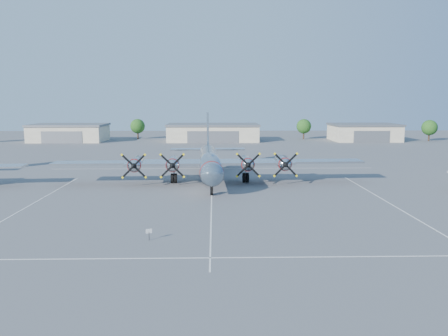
{
  "coord_description": "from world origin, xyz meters",
  "views": [
    {
      "loc": [
        0.34,
        -55.61,
        12.5
      ],
      "look_at": [
        1.72,
        4.81,
        3.2
      ],
      "focal_mm": 35.0,
      "sensor_mm": 36.0,
      "label": 1
    }
  ],
  "objects_px": {
    "hangar_west": "(69,133)",
    "tree_west": "(138,126)",
    "tree_far_east": "(429,128)",
    "tree_east": "(304,126)",
    "hangar_east": "(364,132)",
    "info_placard": "(149,232)",
    "main_bomber_b29": "(210,180)",
    "hangar_center": "(213,132)"
  },
  "relations": [
    {
      "from": "hangar_center",
      "to": "main_bomber_b29",
      "type": "bearing_deg",
      "value": -90.32
    },
    {
      "from": "tree_east",
      "to": "info_placard",
      "type": "bearing_deg",
      "value": -108.66
    },
    {
      "from": "hangar_east",
      "to": "tree_east",
      "type": "height_order",
      "value": "tree_east"
    },
    {
      "from": "hangar_east",
      "to": "main_bomber_b29",
      "type": "height_order",
      "value": "hangar_east"
    },
    {
      "from": "hangar_center",
      "to": "tree_far_east",
      "type": "distance_m",
      "value": 68.05
    },
    {
      "from": "hangar_west",
      "to": "info_placard",
      "type": "height_order",
      "value": "hangar_west"
    },
    {
      "from": "hangar_center",
      "to": "tree_far_east",
      "type": "xyz_separation_m",
      "value": [
        68.0,
        -1.96,
        1.51
      ]
    },
    {
      "from": "tree_far_east",
      "to": "hangar_west",
      "type": "bearing_deg",
      "value": 179.0
    },
    {
      "from": "info_placard",
      "to": "hangar_west",
      "type": "bearing_deg",
      "value": 89.07
    },
    {
      "from": "tree_far_east",
      "to": "tree_west",
      "type": "bearing_deg",
      "value": 173.86
    },
    {
      "from": "tree_west",
      "to": "hangar_center",
      "type": "bearing_deg",
      "value": -17.82
    },
    {
      "from": "tree_east",
      "to": "tree_far_east",
      "type": "bearing_deg",
      "value": -11.89
    },
    {
      "from": "hangar_east",
      "to": "tree_far_east",
      "type": "relative_size",
      "value": 3.1
    },
    {
      "from": "hangar_east",
      "to": "main_bomber_b29",
      "type": "xyz_separation_m",
      "value": [
        -48.38,
        -69.21,
        -2.71
      ]
    },
    {
      "from": "tree_west",
      "to": "info_placard",
      "type": "relative_size",
      "value": 6.25
    },
    {
      "from": "main_bomber_b29",
      "to": "info_placard",
      "type": "distance_m",
      "value": 30.58
    },
    {
      "from": "tree_east",
      "to": "main_bomber_b29",
      "type": "distance_m",
      "value": 81.26
    },
    {
      "from": "tree_east",
      "to": "info_placard",
      "type": "relative_size",
      "value": 6.25
    },
    {
      "from": "hangar_west",
      "to": "tree_west",
      "type": "xyz_separation_m",
      "value": [
        20.0,
        8.04,
        1.51
      ]
    },
    {
      "from": "hangar_west",
      "to": "main_bomber_b29",
      "type": "bearing_deg",
      "value": -57.19
    },
    {
      "from": "hangar_east",
      "to": "tree_east",
      "type": "xyz_separation_m",
      "value": [
        -18.0,
        6.04,
        1.51
      ]
    },
    {
      "from": "hangar_west",
      "to": "hangar_east",
      "type": "distance_m",
      "value": 93.0
    },
    {
      "from": "hangar_center",
      "to": "main_bomber_b29",
      "type": "xyz_separation_m",
      "value": [
        -0.38,
        -69.21,
        -2.71
      ]
    },
    {
      "from": "tree_far_east",
      "to": "tree_east",
      "type": "bearing_deg",
      "value": 168.11
    },
    {
      "from": "tree_far_east",
      "to": "info_placard",
      "type": "height_order",
      "value": "tree_far_east"
    },
    {
      "from": "tree_west",
      "to": "main_bomber_b29",
      "type": "xyz_separation_m",
      "value": [
        24.62,
        -77.25,
        -4.22
      ]
    },
    {
      "from": "hangar_west",
      "to": "tree_east",
      "type": "xyz_separation_m",
      "value": [
        75.0,
        6.04,
        1.51
      ]
    },
    {
      "from": "hangar_center",
      "to": "tree_west",
      "type": "distance_m",
      "value": 26.3
    },
    {
      "from": "hangar_east",
      "to": "hangar_west",
      "type": "bearing_deg",
      "value": -180.0
    },
    {
      "from": "tree_east",
      "to": "info_placard",
      "type": "height_order",
      "value": "tree_east"
    },
    {
      "from": "hangar_east",
      "to": "info_placard",
      "type": "height_order",
      "value": "hangar_east"
    },
    {
      "from": "main_bomber_b29",
      "to": "tree_east",
      "type": "bearing_deg",
      "value": 66.05
    },
    {
      "from": "hangar_center",
      "to": "hangar_east",
      "type": "height_order",
      "value": "same"
    },
    {
      "from": "tree_far_east",
      "to": "info_placard",
      "type": "bearing_deg",
      "value": -127.08
    },
    {
      "from": "hangar_east",
      "to": "tree_west",
      "type": "xyz_separation_m",
      "value": [
        -73.0,
        8.04,
        1.51
      ]
    },
    {
      "from": "info_placard",
      "to": "tree_east",
      "type": "bearing_deg",
      "value": 48.77
    },
    {
      "from": "hangar_center",
      "to": "tree_far_east",
      "type": "height_order",
      "value": "tree_far_east"
    },
    {
      "from": "main_bomber_b29",
      "to": "tree_west",
      "type": "bearing_deg",
      "value": 105.71
    },
    {
      "from": "hangar_east",
      "to": "tree_west",
      "type": "height_order",
      "value": "tree_west"
    },
    {
      "from": "tree_east",
      "to": "tree_far_east",
      "type": "height_order",
      "value": "same"
    },
    {
      "from": "tree_west",
      "to": "main_bomber_b29",
      "type": "height_order",
      "value": "tree_west"
    },
    {
      "from": "hangar_west",
      "to": "info_placard",
      "type": "xyz_separation_m",
      "value": [
        39.41,
        -99.33,
        -1.97
      ]
    }
  ]
}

